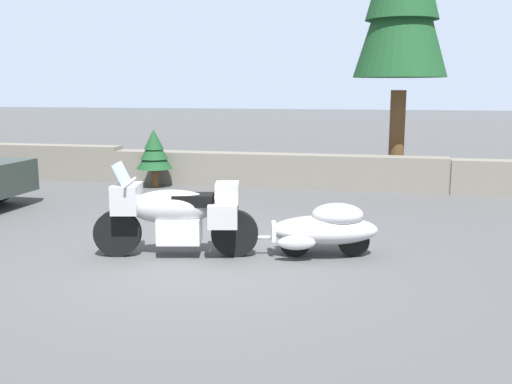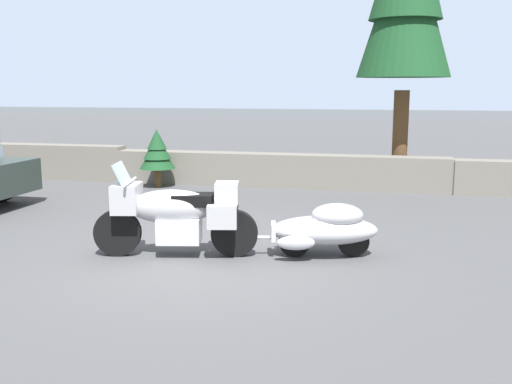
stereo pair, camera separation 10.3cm
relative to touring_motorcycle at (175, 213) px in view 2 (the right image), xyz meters
The scene contains 6 objects.
ground_plane 0.72m from the touring_motorcycle, 19.30° to the right, with size 80.00×80.00×0.00m, color #4C4C4F.
stone_guard_wall 6.06m from the touring_motorcycle, 90.30° to the left, with size 24.00×0.59×0.89m.
distant_ridgeline 96.34m from the touring_motorcycle, 89.79° to the left, with size 240.00×80.00×16.00m, color #99A8BF.
touring_motorcycle is the anchor object (origin of this frame).
car_shaped_trailer 2.11m from the touring_motorcycle, 11.54° to the left, with size 2.23×1.00×0.76m.
pine_sapling_near 5.92m from the touring_motorcycle, 114.32° to the left, with size 0.85×0.85×1.38m.
Camera 2 is at (2.49, -7.43, 2.35)m, focal length 41.00 mm.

